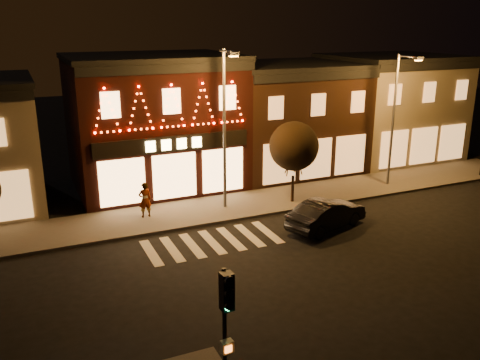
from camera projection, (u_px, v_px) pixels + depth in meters
ground at (246, 278)px, 21.27m from camera, size 120.00×120.00×0.00m
sidewalk_far at (220, 208)px, 29.01m from camera, size 44.00×4.00×0.15m
building_pulp at (154, 122)px, 32.23m from camera, size 10.20×8.34×8.30m
building_right_a at (287, 117)px, 36.04m from camera, size 9.20×8.28×7.50m
building_right_b at (389, 106)px, 39.48m from camera, size 9.20×8.28×7.80m
traffic_signal_near at (226, 318)px, 12.64m from camera, size 0.32×0.45×4.36m
streetlamp_mid at (226, 118)px, 27.29m from camera, size 0.57×2.00×8.72m
streetlamp_right at (397, 111)px, 31.47m from camera, size 0.52×1.87×8.18m
tree_right at (294, 146)px, 28.95m from camera, size 2.82×2.82×4.71m
dark_sedan at (327, 214)px, 26.21m from camera, size 4.93×2.98×1.53m
pedestrian at (145, 200)px, 27.29m from camera, size 0.74×0.52×1.92m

